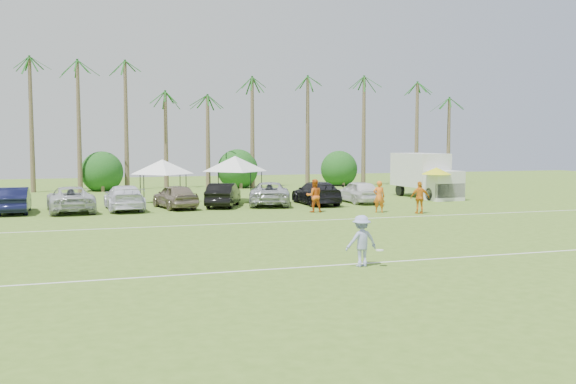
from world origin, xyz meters
name	(u,v)px	position (x,y,z in m)	size (l,w,h in m)	color
ground	(340,278)	(0.00, 0.00, 0.00)	(120.00, 120.00, 0.00)	#496D20
field_lines	(269,240)	(0.00, 8.00, 0.01)	(80.00, 12.10, 0.01)	white
palm_tree_2	(23,80)	(-12.00, 38.00, 9.21)	(2.40, 2.40, 10.90)	brown
palm_tree_3	(75,71)	(-8.00, 38.00, 10.06)	(2.40, 2.40, 11.90)	brown
palm_tree_4	(125,103)	(-4.00, 38.00, 7.48)	(2.40, 2.40, 8.90)	brown
palm_tree_5	(173,94)	(0.00, 38.00, 8.35)	(2.40, 2.40, 9.90)	brown
palm_tree_6	(218,85)	(4.00, 38.00, 9.21)	(2.40, 2.40, 10.90)	brown
palm_tree_7	(262,77)	(8.00, 38.00, 10.06)	(2.40, 2.40, 11.90)	brown
palm_tree_8	(314,107)	(13.00, 38.00, 7.48)	(2.40, 2.40, 8.90)	brown
palm_tree_9	(363,98)	(18.00, 38.00, 8.35)	(2.40, 2.40, 9.90)	brown
palm_tree_10	(411,90)	(23.00, 38.00, 9.21)	(2.40, 2.40, 10.90)	brown
palm_tree_11	(447,83)	(27.00, 38.00, 10.06)	(2.40, 2.40, 11.90)	brown
bush_tree_1	(102,170)	(-6.00, 39.00, 1.80)	(4.00, 4.00, 4.00)	brown
bush_tree_2	(238,168)	(6.00, 39.00, 1.80)	(4.00, 4.00, 4.00)	brown
bush_tree_3	(340,167)	(16.00, 39.00, 1.80)	(4.00, 4.00, 4.00)	brown
sideline_player_a	(379,197)	(9.33, 16.51, 0.95)	(0.69, 0.46, 1.91)	orange
sideline_player_b	(314,196)	(5.67, 17.84, 0.99)	(0.97, 0.75, 1.99)	#D35B17
sideline_player_c	(420,198)	(11.36, 15.22, 0.95)	(1.12, 0.47, 1.91)	orange
box_truck	(426,174)	(17.21, 24.78, 1.79)	(2.77, 6.61, 3.35)	silver
canopy_tent_left	(162,160)	(-2.31, 26.60, 3.01)	(4.34, 4.34, 3.52)	black
canopy_tent_right	(235,156)	(2.67, 25.87, 3.23)	(4.66, 4.66, 3.78)	black
market_umbrella	(436,171)	(16.35, 21.81, 2.17)	(2.17, 2.17, 2.42)	black
frisbee_player	(361,241)	(1.44, 1.56, 0.88)	(1.30, 0.74, 1.76)	#959DD3
parked_car_1	(15,200)	(-11.48, 22.84, 0.78)	(1.64, 4.71, 1.55)	#101333
parked_car_2	(70,199)	(-8.32, 22.49, 0.78)	(2.58, 5.59, 1.55)	#BABDC1
parked_car_3	(124,198)	(-5.16, 22.55, 0.78)	(2.18, 5.35, 1.55)	white
parked_car_4	(175,196)	(-2.00, 22.64, 0.78)	(1.83, 4.56, 1.55)	#7B6D5A
parked_car_5	(223,195)	(1.16, 22.80, 0.78)	(1.64, 4.71, 1.55)	black
parked_car_6	(270,194)	(4.32, 22.84, 0.78)	(2.58, 5.59, 1.55)	#A8ABB1
parked_car_7	(316,193)	(7.47, 22.34, 0.78)	(2.18, 5.35, 1.55)	black
parked_car_8	(358,192)	(10.63, 22.48, 0.78)	(1.83, 4.56, 1.55)	white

